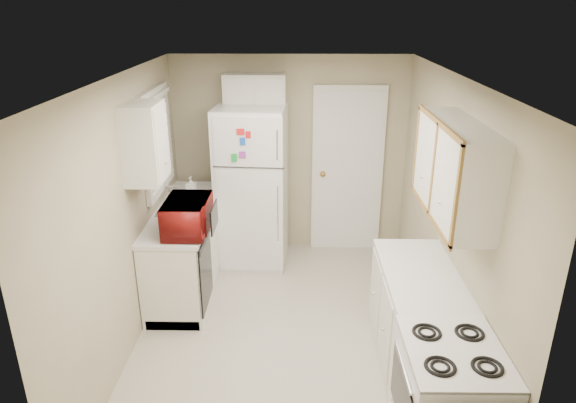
{
  "coord_description": "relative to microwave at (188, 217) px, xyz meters",
  "views": [
    {
      "loc": [
        0.08,
        -4.11,
        2.95
      ],
      "look_at": [
        0.0,
        0.5,
        1.15
      ],
      "focal_mm": 32.0,
      "sensor_mm": 36.0,
      "label": 1
    }
  ],
  "objects": [
    {
      "name": "floor",
      "position": [
        0.95,
        -0.33,
        -1.05
      ],
      "size": [
        3.8,
        3.8,
        0.0
      ],
      "primitive_type": "plane",
      "color": "beige",
      "rests_on": "ground"
    },
    {
      "name": "ceiling",
      "position": [
        0.95,
        -0.33,
        1.35
      ],
      "size": [
        3.8,
        3.8,
        0.0
      ],
      "primitive_type": "plane",
      "color": "white",
      "rests_on": "floor"
    },
    {
      "name": "wall_left",
      "position": [
        -0.45,
        -0.33,
        0.15
      ],
      "size": [
        3.8,
        3.8,
        0.0
      ],
      "primitive_type": "plane",
      "color": "tan",
      "rests_on": "floor"
    },
    {
      "name": "wall_right",
      "position": [
        2.35,
        -0.33,
        0.15
      ],
      "size": [
        3.8,
        3.8,
        0.0
      ],
      "primitive_type": "plane",
      "color": "tan",
      "rests_on": "floor"
    },
    {
      "name": "wall_back",
      "position": [
        0.95,
        1.57,
        0.15
      ],
      "size": [
        2.8,
        2.8,
        0.0
      ],
      "primitive_type": "plane",
      "color": "tan",
      "rests_on": "floor"
    },
    {
      "name": "wall_front",
      "position": [
        0.95,
        -2.23,
        0.15
      ],
      "size": [
        2.8,
        2.8,
        0.0
      ],
      "primitive_type": "plane",
      "color": "tan",
      "rests_on": "floor"
    },
    {
      "name": "left_counter",
      "position": [
        -0.15,
        0.57,
        -0.6
      ],
      "size": [
        0.6,
        1.8,
        0.9
      ],
      "primitive_type": "cube",
      "color": "silver",
      "rests_on": "floor"
    },
    {
      "name": "dishwasher",
      "position": [
        0.14,
        -0.03,
        -0.56
      ],
      "size": [
        0.03,
        0.58,
        0.72
      ],
      "primitive_type": "cube",
      "color": "black",
      "rests_on": "floor"
    },
    {
      "name": "sink",
      "position": [
        -0.15,
        0.72,
        -0.19
      ],
      "size": [
        0.54,
        0.74,
        0.16
      ],
      "primitive_type": "cube",
      "color": "gray",
      "rests_on": "left_counter"
    },
    {
      "name": "microwave",
      "position": [
        0.0,
        0.0,
        0.0
      ],
      "size": [
        0.59,
        0.33,
        0.39
      ],
      "primitive_type": "imported",
      "rotation": [
        0.0,
        0.0,
        1.56
      ],
      "color": "maroon",
      "rests_on": "left_counter"
    },
    {
      "name": "soap_bottle",
      "position": [
        -0.16,
        0.98,
        -0.05
      ],
      "size": [
        0.11,
        0.12,
        0.22
      ],
      "primitive_type": "imported",
      "rotation": [
        0.0,
        0.0,
        -0.16
      ],
      "color": "silver",
      "rests_on": "left_counter"
    },
    {
      "name": "window_blinds",
      "position": [
        -0.41,
        0.72,
        0.55
      ],
      "size": [
        0.1,
        0.98,
        1.08
      ],
      "primitive_type": "cube",
      "color": "silver",
      "rests_on": "wall_left"
    },
    {
      "name": "upper_cabinet_left",
      "position": [
        -0.3,
        -0.11,
        0.75
      ],
      "size": [
        0.3,
        0.45,
        0.7
      ],
      "primitive_type": "cube",
      "color": "silver",
      "rests_on": "wall_left"
    },
    {
      "name": "refrigerator",
      "position": [
        0.51,
        1.17,
        -0.11
      ],
      "size": [
        0.83,
        0.81,
        1.88
      ],
      "primitive_type": "cube",
      "rotation": [
        0.0,
        0.0,
        -0.07
      ],
      "color": "silver",
      "rests_on": "floor"
    },
    {
      "name": "cabinet_over_fridge",
      "position": [
        0.55,
        1.42,
        0.95
      ],
      "size": [
        0.7,
        0.3,
        0.4
      ],
      "primitive_type": "cube",
      "color": "silver",
      "rests_on": "wall_back"
    },
    {
      "name": "interior_door",
      "position": [
        1.65,
        1.53,
        -0.03
      ],
      "size": [
        0.86,
        0.06,
        2.08
      ],
      "primitive_type": "cube",
      "color": "silver",
      "rests_on": "floor"
    },
    {
      "name": "right_counter",
      "position": [
        2.05,
        -1.13,
        -0.6
      ],
      "size": [
        0.6,
        2.0,
        0.9
      ],
      "primitive_type": "cube",
      "color": "silver",
      "rests_on": "floor"
    },
    {
      "name": "upper_cabinet_right",
      "position": [
        2.2,
        -0.83,
        0.75
      ],
      "size": [
        0.3,
        1.2,
        0.7
      ],
      "primitive_type": "cube",
      "color": "silver",
      "rests_on": "wall_right"
    }
  ]
}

